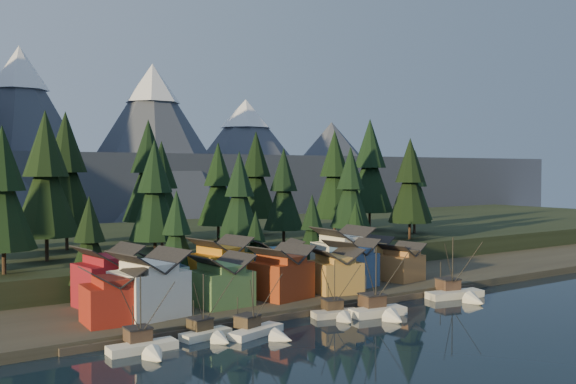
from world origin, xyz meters
TOP-DOWN VIEW (x-y plane):
  - ground at (0.00, 0.00)m, footprint 500.00×500.00m
  - shore_strip at (0.00, 40.00)m, footprint 400.00×50.00m
  - hillside at (0.00, 90.00)m, footprint 420.00×100.00m
  - dock at (0.00, 16.50)m, footprint 80.00×4.00m
  - mountain_ridge at (-4.20, 213.59)m, footprint 560.00×190.00m
  - boat_0 at (-30.43, 9.94)m, footprint 9.29×10.09m
  - boat_1 at (-20.43, 11.37)m, footprint 7.93×8.47m
  - boat_2 at (-13.62, 8.44)m, footprint 9.75×10.15m
  - boat_3 at (2.46, 11.02)m, footprint 8.35×8.86m
  - boat_4 at (8.67, 7.63)m, footprint 9.91×10.56m
  - boat_6 at (30.20, 10.08)m, footprint 11.74×12.39m
  - house_front_0 at (-30.30, 22.36)m, footprint 8.48×8.06m
  - house_front_1 at (-24.36, 23.24)m, footprint 11.01×10.70m
  - house_front_2 at (-11.51, 24.07)m, footprint 8.87×8.94m
  - house_front_3 at (-0.08, 23.44)m, footprint 10.35×10.03m
  - house_front_4 at (10.81, 22.12)m, footprint 9.16×9.66m
  - house_front_5 at (16.86, 24.77)m, footprint 9.71×9.08m
  - house_front_6 at (29.54, 24.17)m, footprint 8.38×8.04m
  - house_back_0 at (-27.17, 33.55)m, footprint 10.00×9.68m
  - house_back_1 at (-17.40, 33.95)m, footprint 7.56×7.64m
  - house_back_2 at (-6.00, 34.46)m, footprint 10.44×9.80m
  - house_back_3 at (6.01, 33.62)m, footprint 9.91×9.22m
  - house_back_4 at (20.04, 31.28)m, footprint 10.07×9.70m
  - house_back_5 at (28.81, 32.55)m, footprint 7.99×8.07m
  - tree_hill_2 at (-40.00, 48.00)m, footprint 10.82×10.82m
  - tree_hill_3 at (-30.00, 60.00)m, footprint 12.52×12.52m
  - tree_hill_4 at (-22.00, 75.00)m, footprint 13.07×13.07m
  - tree_hill_5 at (-12.00, 50.00)m, footprint 10.12×10.12m
  - tree_hill_6 at (-4.00, 65.00)m, footprint 10.34×10.34m
  - tree_hill_7 at (6.00, 48.00)m, footprint 9.27×9.27m
  - tree_hill_8 at (14.00, 72.00)m, footprint 10.49×10.49m
  - tree_hill_9 at (22.00, 55.00)m, footprint 9.76×9.76m
  - tree_hill_10 at (30.00, 80.00)m, footprint 12.08×12.08m
  - tree_hill_11 at (38.00, 50.00)m, footprint 9.97×9.97m
  - tree_hill_12 at (46.00, 66.00)m, footprint 12.14×12.14m
  - tree_hill_13 at (56.00, 48.00)m, footprint 11.07×11.07m
  - tree_hill_14 at (64.00, 72.00)m, footprint 13.96×13.96m
  - tree_hill_15 at (0.00, 82.00)m, footprint 12.94×12.94m
  - tree_hill_17 at (68.00, 58.00)m, footprint 9.98×9.98m
  - tree_shore_0 at (-28.00, 40.00)m, footprint 7.65×7.65m
  - tree_shore_1 at (-12.00, 40.00)m, footprint 7.92×7.92m
  - tree_shore_2 at (5.00, 40.00)m, footprint 6.03×6.03m
  - tree_shore_3 at (19.00, 40.00)m, footprint 7.33×7.33m
  - tree_shore_4 at (31.00, 40.00)m, footprint 6.52×6.52m

SIDE VIEW (x-z plane):
  - ground at x=0.00m, z-range 0.00..0.00m
  - dock at x=0.00m, z-range 0.00..1.00m
  - shore_strip at x=0.00m, z-range 0.00..1.50m
  - boat_2 at x=-13.62m, z-range -3.24..7.04m
  - boat_3 at x=2.46m, z-range -3.05..7.07m
  - boat_1 at x=-20.43m, z-range -3.00..7.07m
  - boat_0 at x=-30.43m, z-range -3.35..7.49m
  - boat_6 at x=30.20m, z-range -3.92..8.50m
  - boat_4 at x=8.67m, z-range -3.71..8.69m
  - hillside at x=0.00m, z-range 0.00..6.00m
  - house_front_6 at x=29.54m, z-range 1.69..9.10m
  - house_back_1 at x=-17.40m, z-range 1.70..9.65m
  - house_front_4 at x=10.81m, z-range 1.70..9.68m
  - house_front_0 at x=-30.30m, z-range 1.70..9.74m
  - house_back_5 at x=28.81m, z-range 1.70..9.77m
  - house_front_2 at x=-11.51m, z-range 1.71..9.98m
  - house_back_3 at x=6.01m, z-range 1.72..10.29m
  - house_front_5 at x=16.86m, z-range 1.73..10.66m
  - house_front_3 at x=-0.08m, z-range 1.73..10.72m
  - house_back_2 at x=-6.00m, z-range 1.75..11.60m
  - house_back_0 at x=-27.17m, z-range 1.75..11.64m
  - house_front_1 at x=-24.36m, z-range 1.75..11.68m
  - house_back_4 at x=20.04m, z-range 1.77..12.38m
  - tree_shore_2 at x=5.00m, z-range 2.14..16.18m
  - tree_shore_4 at x=31.00m, z-range 2.20..17.38m
  - tree_shore_3 at x=19.00m, z-range 2.29..19.36m
  - tree_shore_0 at x=-28.00m, z-range 2.32..20.13m
  - tree_shore_1 at x=-12.00m, z-range 2.35..20.80m
  - tree_hill_7 at x=6.00m, z-range 7.00..28.60m
  - tree_hill_9 at x=22.00m, z-range 7.06..29.78m
  - tree_hill_11 at x=38.00m, z-range 7.08..30.31m
  - tree_hill_17 at x=68.00m, z-range 7.08..30.32m
  - tree_hill_5 at x=-12.00m, z-range 7.10..30.67m
  - tree_hill_6 at x=-4.00m, z-range 7.12..31.20m
  - tree_hill_8 at x=14.00m, z-range 7.14..31.56m
  - tree_hill_2 at x=-40.00m, z-range 7.18..32.39m
  - tree_hill_13 at x=56.00m, z-range 7.20..33.00m
  - tree_hill_10 at x=30.00m, z-range 7.31..35.45m
  - tree_hill_12 at x=46.00m, z-range 7.32..35.60m
  - tree_hill_3 at x=-30.00m, z-range 7.36..36.52m
  - tree_hill_15 at x=0.00m, z-range 7.41..37.54m
  - tree_hill_4 at x=-22.00m, z-range 7.42..37.87m
  - tree_hill_14 at x=64.00m, z-range 7.52..40.03m
  - mountain_ridge at x=-4.20m, z-range -18.94..71.06m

